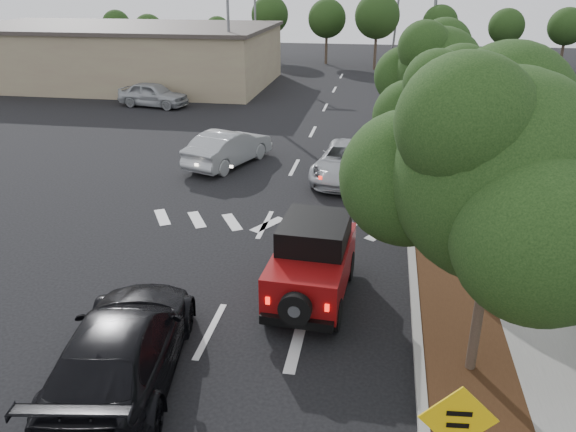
% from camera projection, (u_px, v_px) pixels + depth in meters
% --- Properties ---
extents(ground, '(120.00, 120.00, 0.00)m').
position_uv_depth(ground, '(210.00, 330.00, 12.69)').
color(ground, black).
rests_on(ground, ground).
extents(curb, '(0.20, 70.00, 0.15)m').
position_uv_depth(curb, '(406.00, 172.00, 22.83)').
color(curb, '#9E9B93').
rests_on(curb, ground).
extents(planting_strip, '(1.80, 70.00, 0.12)m').
position_uv_depth(planting_strip, '(431.00, 173.00, 22.68)').
color(planting_strip, black).
rests_on(planting_strip, ground).
extents(sidewalk, '(2.00, 70.00, 0.12)m').
position_uv_depth(sidewalk, '(480.00, 176.00, 22.39)').
color(sidewalk, gray).
rests_on(sidewalk, ground).
extents(hedge, '(0.80, 70.00, 0.80)m').
position_uv_depth(hedge, '(518.00, 170.00, 22.04)').
color(hedge, black).
rests_on(hedge, ground).
extents(commercial_building, '(22.00, 12.00, 4.00)m').
position_uv_depth(commercial_building, '(120.00, 56.00, 41.59)').
color(commercial_building, gray).
rests_on(commercial_building, ground).
extents(transmission_tower, '(7.00, 4.00, 28.00)m').
position_uv_depth(transmission_tower, '(412.00, 58.00, 55.28)').
color(transmission_tower, slate).
rests_on(transmission_tower, ground).
extents(street_tree_near, '(3.80, 3.80, 5.92)m').
position_uv_depth(street_tree_near, '(469.00, 372.00, 11.37)').
color(street_tree_near, black).
rests_on(street_tree_near, ground).
extents(street_tree_mid, '(3.20, 3.20, 5.32)m').
position_uv_depth(street_tree_mid, '(442.00, 230.00, 17.72)').
color(street_tree_mid, black).
rests_on(street_tree_mid, ground).
extents(street_tree_far, '(3.40, 3.40, 5.62)m').
position_uv_depth(street_tree_far, '(429.00, 167.00, 23.61)').
color(street_tree_far, black).
rests_on(street_tree_far, ground).
extents(light_pole_a, '(2.00, 0.22, 9.00)m').
position_uv_depth(light_pole_a, '(231.00, 98.00, 37.28)').
color(light_pole_a, slate).
rests_on(light_pole_a, ground).
extents(light_pole_b, '(2.00, 0.22, 9.00)m').
position_uv_depth(light_pole_b, '(256.00, 70.00, 48.31)').
color(light_pole_b, slate).
rests_on(light_pole_b, ground).
extents(red_jeep, '(1.92, 3.96, 1.99)m').
position_uv_depth(red_jeep, '(314.00, 259.00, 13.75)').
color(red_jeep, black).
rests_on(red_jeep, ground).
extents(silver_suv_ahead, '(2.89, 5.20, 1.38)m').
position_uv_depth(silver_suv_ahead, '(348.00, 161.00, 22.07)').
color(silver_suv_ahead, '#ABAEB3').
rests_on(silver_suv_ahead, ground).
extents(black_suv_oncoming, '(2.95, 5.56, 1.54)m').
position_uv_depth(black_suv_oncoming, '(122.00, 347.00, 10.86)').
color(black_suv_oncoming, black).
rests_on(black_suv_oncoming, ground).
extents(silver_sedan_oncoming, '(3.04, 4.78, 1.49)m').
position_uv_depth(silver_sedan_oncoming, '(229.00, 148.00, 23.66)').
color(silver_sedan_oncoming, '#A3A6AA').
rests_on(silver_sedan_oncoming, ground).
extents(parked_suv, '(4.61, 2.52, 1.49)m').
position_uv_depth(parked_suv, '(153.00, 94.00, 34.42)').
color(parked_suv, '#A4A8AC').
rests_on(parked_suv, ground).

